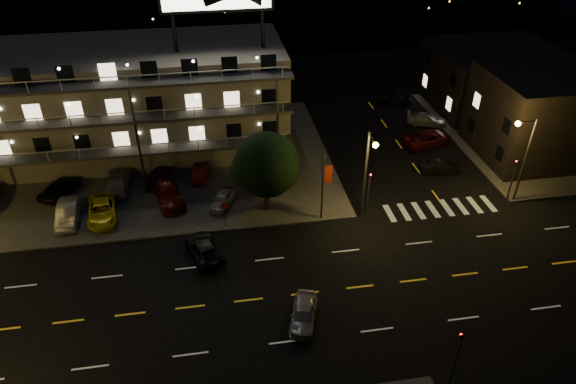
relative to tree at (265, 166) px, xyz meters
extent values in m
plane|color=black|center=(-0.62, -10.41, -4.41)|extent=(140.00, 140.00, 0.00)
cube|color=#3A3937|center=(-14.62, 9.59, -4.33)|extent=(44.00, 24.00, 0.15)
cube|color=#3A3937|center=(29.38, 9.59, -4.33)|extent=(16.00, 24.00, 0.15)
cube|color=gray|center=(-10.62, 13.59, 0.59)|extent=(28.00, 12.00, 10.00)
cube|color=gray|center=(-10.62, 13.59, 5.84)|extent=(28.00, 12.00, 0.50)
cube|color=#3A3937|center=(-10.62, 6.69, -1.26)|extent=(28.00, 1.80, 0.25)
cube|color=#3A3937|center=(-10.62, 6.69, 1.94)|extent=(28.00, 1.80, 0.25)
cube|color=#3A3937|center=(-10.62, 6.69, 5.14)|extent=(28.00, 1.80, 0.25)
cylinder|color=black|center=(-6.62, 11.59, 7.84)|extent=(0.36, 0.36, 3.50)
cylinder|color=black|center=(1.38, 11.59, 7.84)|extent=(0.36, 0.36, 3.50)
cube|color=black|center=(29.38, 5.59, -0.16)|extent=(14.00, 10.00, 8.50)
cube|color=black|center=(29.38, 17.59, -0.91)|extent=(14.00, 12.00, 7.00)
cylinder|color=#2D2D30|center=(7.88, -2.11, -0.41)|extent=(0.20, 0.20, 8.00)
cylinder|color=#2D2D30|center=(7.88, -2.91, 3.39)|extent=(0.12, 1.80, 0.12)
sphere|color=yellow|center=(7.88, -3.71, 3.29)|extent=(0.44, 0.44, 0.44)
cylinder|color=#2D2D30|center=(21.88, -2.11, -0.41)|extent=(0.20, 0.20, 8.00)
cylinder|color=#2D2D30|center=(21.08, -2.11, 3.39)|extent=(1.80, 0.12, 0.12)
sphere|color=yellow|center=(20.28, -2.11, 3.29)|extent=(0.44, 0.44, 0.44)
cylinder|color=#2D2D30|center=(8.38, -1.91, -2.61)|extent=(0.14, 0.14, 3.60)
imported|color=black|center=(8.38, -1.91, -0.31)|extent=(0.20, 0.16, 1.00)
sphere|color=#FF0C0C|center=(8.38, -2.03, -0.41)|extent=(0.14, 0.14, 0.14)
cylinder|color=#2D2D30|center=(8.38, -18.91, -2.61)|extent=(0.14, 0.14, 3.60)
imported|color=black|center=(8.38, -18.91, -0.31)|extent=(0.20, 0.16, 1.00)
sphere|color=#FF0C0C|center=(8.38, -18.79, -0.41)|extent=(0.14, 0.14, 0.14)
cylinder|color=#2D2D30|center=(21.38, -1.91, -2.61)|extent=(0.14, 0.14, 3.60)
imported|color=black|center=(21.38, -1.91, -0.31)|extent=(0.16, 0.20, 1.00)
sphere|color=#FF0C0C|center=(21.26, -1.91, -0.41)|extent=(0.14, 0.14, 0.14)
cylinder|color=#2D2D30|center=(4.38, -2.01, -1.21)|extent=(0.16, 0.16, 6.40)
cube|color=red|center=(4.83, -2.01, -0.01)|extent=(0.60, 0.04, 1.60)
cylinder|color=#2D2D30|center=(-3.62, -1.81, -3.31)|extent=(0.08, 0.08, 2.20)
cylinder|color=red|center=(-3.62, -1.86, -2.26)|extent=(0.91, 0.04, 0.91)
cylinder|color=black|center=(0.05, -0.01, -2.99)|extent=(0.53, 0.53, 2.53)
sphere|color=black|center=(0.05, -0.01, 0.17)|extent=(5.48, 5.48, 5.48)
sphere|color=black|center=(-1.21, 0.41, -0.46)|extent=(3.37, 3.37, 3.37)
sphere|color=black|center=(1.21, -0.43, -0.25)|extent=(3.16, 3.16, 3.16)
imported|color=#95959A|center=(-16.53, 1.02, -3.51)|extent=(1.82, 4.60, 1.49)
imported|color=yellow|center=(-13.77, 1.01, -3.56)|extent=(2.93, 5.24, 1.38)
imported|color=#58120C|center=(-8.34, 2.58, -3.49)|extent=(3.33, 5.63, 1.53)
imported|color=#95959A|center=(-3.68, 1.15, -3.64)|extent=(2.79, 3.91, 1.24)
imported|color=black|center=(-18.04, 5.27, -3.65)|extent=(3.63, 4.81, 1.21)
imported|color=#95959A|center=(-12.95, 5.58, -3.49)|extent=(2.19, 5.32, 1.54)
imported|color=black|center=(-9.40, 5.67, -3.57)|extent=(2.53, 4.32, 1.38)
imported|color=#58120C|center=(-5.52, 6.10, -3.63)|extent=(1.68, 3.93, 1.26)
imported|color=black|center=(17.39, 3.45, -3.80)|extent=(3.77, 1.55, 1.21)
imported|color=#58120C|center=(18.23, 9.03, -3.64)|extent=(6.05, 4.09, 1.54)
imported|color=#95959A|center=(20.01, 13.49, -3.75)|extent=(4.87, 3.38, 1.31)
imported|color=black|center=(18.46, 19.84, -3.70)|extent=(4.48, 2.92, 1.42)
imported|color=#95959A|center=(0.80, -12.85, -3.73)|extent=(2.69, 4.25, 1.35)
imported|color=black|center=(-5.49, -5.05, -3.76)|extent=(3.39, 5.06, 1.29)
camera|label=1|loc=(-4.02, -35.91, 21.66)|focal=32.00mm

